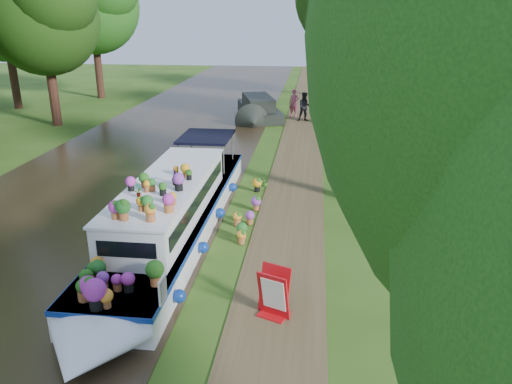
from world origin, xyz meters
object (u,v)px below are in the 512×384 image
object	(u,v)px
pedestrian_pink	(294,103)
pedestrian_dark	(305,107)
second_boat	(258,109)
plant_boat	(170,213)
sandwich_board	(274,295)

from	to	relation	value
pedestrian_pink	pedestrian_dark	size ratio (longest dim) A/B	1.00
second_boat	pedestrian_dark	size ratio (longest dim) A/B	4.24
pedestrian_dark	plant_boat	bearing A→B (deg)	-113.42
sandwich_board	pedestrian_pink	distance (m)	22.59
second_boat	pedestrian_dark	xyz separation A→B (m)	(2.99, -0.88, 0.36)
pedestrian_pink	pedestrian_dark	world-z (taller)	pedestrian_dark
sandwich_board	pedestrian_dark	xyz separation A→B (m)	(0.12, 21.28, 0.37)
plant_boat	second_boat	xyz separation A→B (m)	(0.50, 18.52, -0.29)
plant_boat	pedestrian_pink	xyz separation A→B (m)	(2.75, 18.94, 0.06)
plant_boat	second_boat	distance (m)	18.53
sandwich_board	second_boat	bearing A→B (deg)	119.94
plant_boat	sandwich_board	size ratio (longest dim) A/B	11.97
plant_boat	pedestrian_pink	bearing A→B (deg)	81.74
pedestrian_pink	pedestrian_dark	bearing A→B (deg)	-43.85
plant_boat	second_boat	world-z (taller)	plant_boat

